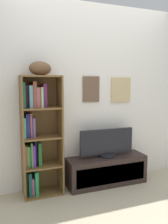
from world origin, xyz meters
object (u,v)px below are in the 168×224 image
at_px(television, 107,143).
at_px(tv_stand, 106,170).
at_px(bookshelf, 37,135).
at_px(football, 40,68).

bearing_deg(television, tv_stand, -90.00).
bearing_deg(television, bookshelf, 176.73).
distance_m(bookshelf, football, 0.82).
bearing_deg(tv_stand, football, 178.38).
xyz_separation_m(bookshelf, tv_stand, (0.94, -0.06, -0.56)).
relative_size(football, tv_stand, 0.27).
xyz_separation_m(football, television, (0.89, -0.02, -0.99)).
distance_m(football, television, 1.33).
bearing_deg(television, football, 178.45).
bearing_deg(bookshelf, football, -27.62).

